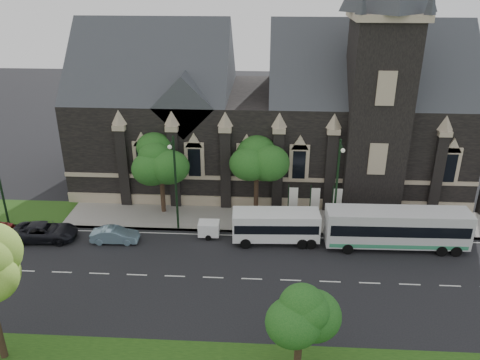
# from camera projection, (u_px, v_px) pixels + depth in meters

# --- Properties ---
(ground) EXTENTS (160.00, 160.00, 0.00)m
(ground) POSITION_uv_depth(u_px,v_px,m) (213.00, 278.00, 37.68)
(ground) COLOR black
(ground) RESTS_ON ground
(sidewalk) EXTENTS (80.00, 5.00, 0.15)m
(sidewalk) POSITION_uv_depth(u_px,v_px,m) (224.00, 218.00, 46.32)
(sidewalk) COLOR gray
(sidewalk) RESTS_ON ground
(museum) EXTENTS (40.00, 17.70, 29.90)m
(museum) POSITION_uv_depth(u_px,v_px,m) (279.00, 110.00, 51.22)
(museum) COLOR black
(museum) RESTS_ON ground
(tree_park_east) EXTENTS (3.40, 3.40, 6.28)m
(tree_park_east) POSITION_uv_depth(u_px,v_px,m) (303.00, 311.00, 26.97)
(tree_park_east) COLOR black
(tree_park_east) RESTS_ON ground
(tree_walk_right) EXTENTS (4.08, 4.08, 7.80)m
(tree_walk_right) POSITION_uv_depth(u_px,v_px,m) (259.00, 158.00, 44.92)
(tree_walk_right) COLOR black
(tree_walk_right) RESTS_ON ground
(tree_walk_left) EXTENTS (3.91, 3.91, 7.64)m
(tree_walk_left) POSITION_uv_depth(u_px,v_px,m) (163.00, 157.00, 45.43)
(tree_walk_left) COLOR black
(tree_walk_left) RESTS_ON ground
(street_lamp_near) EXTENTS (0.36, 1.88, 9.00)m
(street_lamp_near) POSITION_uv_depth(u_px,v_px,m) (337.00, 183.00, 41.54)
(street_lamp_near) COLOR black
(street_lamp_near) RESTS_ON ground
(street_lamp_mid) EXTENTS (0.36, 1.88, 9.00)m
(street_lamp_mid) POSITION_uv_depth(u_px,v_px,m) (175.00, 179.00, 42.30)
(street_lamp_mid) COLOR black
(street_lamp_mid) RESTS_ON ground
(banner_flag_left) EXTENTS (0.90, 0.10, 4.00)m
(banner_flag_left) POSITION_uv_depth(u_px,v_px,m) (291.00, 201.00, 44.58)
(banner_flag_left) COLOR black
(banner_flag_left) RESTS_ON ground
(banner_flag_center) EXTENTS (0.90, 0.10, 4.00)m
(banner_flag_center) POSITION_uv_depth(u_px,v_px,m) (313.00, 201.00, 44.48)
(banner_flag_center) COLOR black
(banner_flag_center) RESTS_ON ground
(banner_flag_right) EXTENTS (0.90, 0.10, 4.00)m
(banner_flag_right) POSITION_uv_depth(u_px,v_px,m) (335.00, 202.00, 44.37)
(banner_flag_right) COLOR black
(banner_flag_right) RESTS_ON ground
(tour_coach) EXTENTS (11.95, 2.94, 3.47)m
(tour_coach) POSITION_uv_depth(u_px,v_px,m) (397.00, 228.00, 41.00)
(tour_coach) COLOR silver
(tour_coach) RESTS_ON ground
(shuttle_bus) EXTENTS (7.54, 2.93, 2.87)m
(shuttle_bus) POSITION_uv_depth(u_px,v_px,m) (276.00, 225.00, 41.94)
(shuttle_bus) COLOR white
(shuttle_bus) RESTS_ON ground
(box_trailer) EXTENTS (2.67, 1.57, 1.42)m
(box_trailer) POSITION_uv_depth(u_px,v_px,m) (209.00, 228.00, 43.07)
(box_trailer) COLOR white
(box_trailer) RESTS_ON ground
(sedan) EXTENTS (4.16, 1.57, 1.35)m
(sedan) POSITION_uv_depth(u_px,v_px,m) (115.00, 235.00, 42.26)
(sedan) COLOR #7293A5
(sedan) RESTS_ON ground
(car_far_black) EXTENTS (5.73, 2.89, 1.56)m
(car_far_black) POSITION_uv_depth(u_px,v_px,m) (45.00, 232.00, 42.62)
(car_far_black) COLOR black
(car_far_black) RESTS_ON ground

